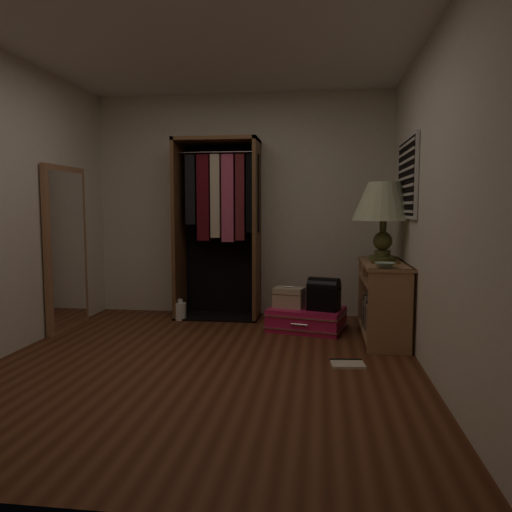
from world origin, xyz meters
name	(u,v)px	position (x,y,z in m)	size (l,w,h in m)	color
ground	(205,364)	(0.00, 0.00, 0.00)	(4.00, 4.00, 0.00)	#572C19
room_walls	(213,179)	(0.08, 0.04, 1.50)	(3.52, 4.02, 2.60)	silver
console_bookshelf	(383,298)	(1.54, 1.04, 0.39)	(0.42, 1.12, 0.75)	#A1724E
open_wardrobe	(220,214)	(-0.23, 1.77, 1.20)	(0.96, 0.50, 2.05)	brown
floor_mirror	(66,248)	(-1.70, 1.00, 0.85)	(0.06, 0.80, 1.70)	#A2704E
pink_suitcase	(307,319)	(0.79, 1.26, 0.12)	(0.87, 0.71, 0.23)	#D41957
train_case	(289,297)	(0.61, 1.26, 0.34)	(0.35, 0.28, 0.22)	#B9A88D
black_bag	(324,293)	(0.97, 1.17, 0.41)	(0.35, 0.28, 0.34)	black
table_lamp	(384,203)	(1.54, 1.18, 1.32)	(0.78, 0.78, 0.77)	#485127
brass_tray	(386,262)	(1.54, 0.92, 0.76)	(0.30, 0.30, 0.02)	#A4803F
ceramic_bowl	(385,265)	(1.49, 0.57, 0.77)	(0.18, 0.18, 0.05)	#99B89D
white_jug	(180,311)	(-0.65, 1.55, 0.10)	(0.14, 0.14, 0.24)	silver
floor_book	(347,363)	(1.16, 0.13, 0.01)	(0.29, 0.24, 0.02)	beige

